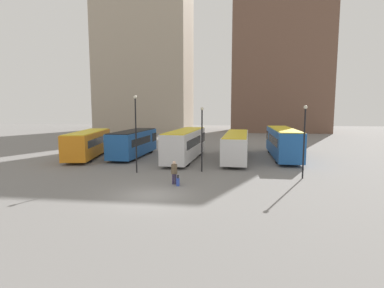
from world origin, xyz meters
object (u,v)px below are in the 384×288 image
Objects in this scene: bus_0 at (88,143)px; lamp_post_0 at (136,128)px; traveler at (174,170)px; lamp_post_2 at (202,134)px; bus_1 at (134,142)px; bus_2 at (185,144)px; suitcase at (178,182)px; lamp_post_1 at (304,136)px; bus_4 at (283,142)px; bus_3 at (236,145)px.

lamp_post_0 is at bearing -142.00° from bus_0.
lamp_post_2 is at bearing -30.62° from traveler.
lamp_post_0 is 5.64m from lamp_post_2.
lamp_post_0 is (3.03, -8.45, 2.19)m from bus_1.
bus_2 is 7.91m from lamp_post_0.
suitcase is 0.12× the size of lamp_post_0.
bus_0 is 0.95× the size of bus_2.
bus_0 is 1.88× the size of lamp_post_2.
bus_2 is 10.49m from traveler.
traveler is at bearing -162.66° from lamp_post_1.
bus_0 is at bearing 93.31° from bus_2.
bus_4 reaches higher than bus_0.
bus_1 is 1.71× the size of lamp_post_2.
lamp_post_0 reaches higher than traveler.
bus_2 reaches higher than bus_0.
lamp_post_2 is (13.37, -6.09, 1.70)m from bus_0.
traveler is at bearing -171.30° from bus_2.
bus_4 is 2.05× the size of lamp_post_1.
bus_2 is 10.98m from suitcase.
lamp_post_2 is at bearing -128.00° from bus_1.
bus_0 reaches higher than suitcase.
bus_1 is 11.64m from bus_3.
bus_4 is at bearing -83.19° from bus_1.
bus_0 is 1.10× the size of bus_1.
traveler is 2.10× the size of suitcase.
bus_3 reaches higher than traveler.
bus_0 is 6.16× the size of traveler.
bus_0 is at bearing 36.16° from traveler.
bus_2 is (6.21, -1.51, 0.13)m from bus_1.
bus_4 is 2.10× the size of lamp_post_2.
bus_1 reaches higher than suitcase.
bus_2 is at bearing -5.93° from suitcase.
lamp_post_0 is 1.17× the size of lamp_post_2.
bus_2 is 5.55m from bus_3.
bus_1 is 5.58× the size of traveler.
bus_4 is at bearing 35.06° from lamp_post_0.
bus_0 is at bearing 137.56° from lamp_post_0.
lamp_post_2 is at bearing -124.03° from bus_0.
bus_0 is 10.88m from lamp_post_0.
traveler reaches higher than suitcase.
bus_2 is 1.93× the size of lamp_post_1.
bus_3 reaches higher than suitcase.
lamp_post_0 is at bearing 126.12° from bus_4.
bus_3 is 12.02m from lamp_post_0.
bus_1 is at bearing -84.89° from bus_0.
lamp_post_1 is (21.47, -7.66, 1.76)m from bus_0.
bus_4 is 16.42m from traveler.
bus_2 is at bearing 105.31° from bus_3.
bus_3 is (11.63, -0.37, -0.05)m from bus_1.
bus_3 is 12.50m from traveler.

